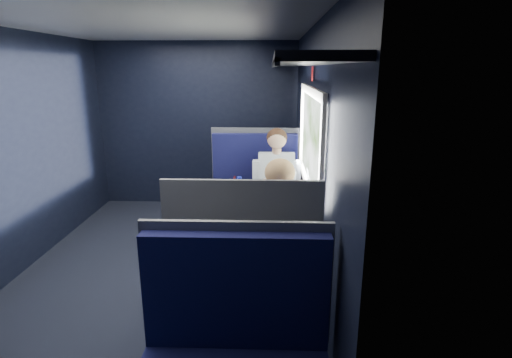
{
  "coord_description": "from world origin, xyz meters",
  "views": [
    {
      "loc": [
        1.03,
        -3.54,
        1.94
      ],
      "look_at": [
        0.9,
        0.0,
        0.95
      ],
      "focal_mm": 28.0,
      "sensor_mm": 36.0,
      "label": 1
    }
  ],
  "objects_px": {
    "table": "(270,208)",
    "cup": "(291,183)",
    "seat_bay_near": "(254,202)",
    "seat_row_front": "(257,182)",
    "man": "(276,182)",
    "laptop": "(303,191)",
    "seat_bay_far": "(245,279)",
    "bottle_small": "(293,179)",
    "woman": "(279,232)"
  },
  "relations": [
    {
      "from": "bottle_small",
      "to": "cup",
      "type": "xyz_separation_m",
      "value": [
        -0.01,
        0.05,
        -0.06
      ]
    },
    {
      "from": "seat_bay_near",
      "to": "cup",
      "type": "xyz_separation_m",
      "value": [
        0.41,
        -0.43,
        0.36
      ]
    },
    {
      "from": "laptop",
      "to": "cup",
      "type": "relative_size",
      "value": 4.06
    },
    {
      "from": "table",
      "to": "seat_bay_far",
      "type": "relative_size",
      "value": 0.79
    },
    {
      "from": "seat_bay_near",
      "to": "laptop",
      "type": "bearing_deg",
      "value": -57.79
    },
    {
      "from": "table",
      "to": "laptop",
      "type": "bearing_deg",
      "value": 14.4
    },
    {
      "from": "table",
      "to": "seat_bay_far",
      "type": "xyz_separation_m",
      "value": [
        -0.18,
        -0.87,
        -0.25
      ]
    },
    {
      "from": "woman",
      "to": "bottle_small",
      "type": "distance_m",
      "value": 1.12
    },
    {
      "from": "woman",
      "to": "laptop",
      "type": "xyz_separation_m",
      "value": [
        0.24,
        0.79,
        0.08
      ]
    },
    {
      "from": "seat_bay_near",
      "to": "bottle_small",
      "type": "height_order",
      "value": "seat_bay_near"
    },
    {
      "from": "seat_row_front",
      "to": "table",
      "type": "bearing_deg",
      "value": -84.2
    },
    {
      "from": "man",
      "to": "cup",
      "type": "height_order",
      "value": "man"
    },
    {
      "from": "seat_bay_near",
      "to": "seat_row_front",
      "type": "bearing_deg",
      "value": 89.39
    },
    {
      "from": "seat_bay_far",
      "to": "laptop",
      "type": "height_order",
      "value": "seat_bay_far"
    },
    {
      "from": "seat_bay_near",
      "to": "woman",
      "type": "xyz_separation_m",
      "value": [
        0.26,
        -1.58,
        0.31
      ]
    },
    {
      "from": "woman",
      "to": "man",
      "type": "bearing_deg",
      "value": 90.0
    },
    {
      "from": "table",
      "to": "cup",
      "type": "distance_m",
      "value": 0.51
    },
    {
      "from": "man",
      "to": "seat_bay_far",
      "type": "bearing_deg",
      "value": -99.03
    },
    {
      "from": "table",
      "to": "seat_bay_near",
      "type": "height_order",
      "value": "seat_bay_near"
    },
    {
      "from": "seat_bay_far",
      "to": "man",
      "type": "relative_size",
      "value": 0.95
    },
    {
      "from": "woman",
      "to": "bottle_small",
      "type": "height_order",
      "value": "woman"
    },
    {
      "from": "bottle_small",
      "to": "cup",
      "type": "distance_m",
      "value": 0.08
    },
    {
      "from": "seat_bay_near",
      "to": "cup",
      "type": "height_order",
      "value": "seat_bay_near"
    },
    {
      "from": "table",
      "to": "woman",
      "type": "xyz_separation_m",
      "value": [
        0.07,
        -0.71,
        0.06
      ]
    },
    {
      "from": "seat_bay_near",
      "to": "laptop",
      "type": "xyz_separation_m",
      "value": [
        0.5,
        -0.79,
        0.39
      ]
    },
    {
      "from": "seat_row_front",
      "to": "cup",
      "type": "height_order",
      "value": "seat_row_front"
    },
    {
      "from": "seat_bay_far",
      "to": "table",
      "type": "bearing_deg",
      "value": 78.22
    },
    {
      "from": "table",
      "to": "man",
      "type": "height_order",
      "value": "man"
    },
    {
      "from": "laptop",
      "to": "cup",
      "type": "distance_m",
      "value": 0.37
    },
    {
      "from": "laptop",
      "to": "seat_bay_far",
      "type": "bearing_deg",
      "value": -117.16
    },
    {
      "from": "seat_bay_far",
      "to": "cup",
      "type": "bearing_deg",
      "value": 73.08
    },
    {
      "from": "seat_bay_near",
      "to": "seat_row_front",
      "type": "distance_m",
      "value": 0.93
    },
    {
      "from": "seat_bay_near",
      "to": "man",
      "type": "bearing_deg",
      "value": -33.53
    },
    {
      "from": "bottle_small",
      "to": "cup",
      "type": "bearing_deg",
      "value": 105.36
    },
    {
      "from": "woman",
      "to": "cup",
      "type": "bearing_deg",
      "value": 82.56
    },
    {
      "from": "seat_bay_near",
      "to": "bottle_small",
      "type": "xyz_separation_m",
      "value": [
        0.42,
        -0.48,
        0.42
      ]
    },
    {
      "from": "man",
      "to": "laptop",
      "type": "relative_size",
      "value": 3.61
    },
    {
      "from": "man",
      "to": "laptop",
      "type": "xyz_separation_m",
      "value": [
        0.24,
        -0.62,
        0.09
      ]
    },
    {
      "from": "seat_row_front",
      "to": "woman",
      "type": "distance_m",
      "value": 2.54
    },
    {
      "from": "cup",
      "to": "seat_bay_far",
      "type": "bearing_deg",
      "value": -106.92
    },
    {
      "from": "woman",
      "to": "bottle_small",
      "type": "xyz_separation_m",
      "value": [
        0.16,
        1.1,
        0.11
      ]
    },
    {
      "from": "seat_row_front",
      "to": "laptop",
      "type": "bearing_deg",
      "value": -74.1
    },
    {
      "from": "seat_bay_far",
      "to": "bottle_small",
      "type": "bearing_deg",
      "value": 71.97
    },
    {
      "from": "laptop",
      "to": "bottle_small",
      "type": "height_order",
      "value": "laptop"
    },
    {
      "from": "table",
      "to": "cup",
      "type": "bearing_deg",
      "value": 63.7
    },
    {
      "from": "woman",
      "to": "cup",
      "type": "height_order",
      "value": "woman"
    },
    {
      "from": "table",
      "to": "seat_bay_near",
      "type": "bearing_deg",
      "value": 102.45
    },
    {
      "from": "man",
      "to": "seat_bay_near",
      "type": "bearing_deg",
      "value": 146.47
    },
    {
      "from": "table",
      "to": "man",
      "type": "xyz_separation_m",
      "value": [
        0.07,
        0.7,
        0.06
      ]
    },
    {
      "from": "man",
      "to": "cup",
      "type": "bearing_deg",
      "value": -59.91
    }
  ]
}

